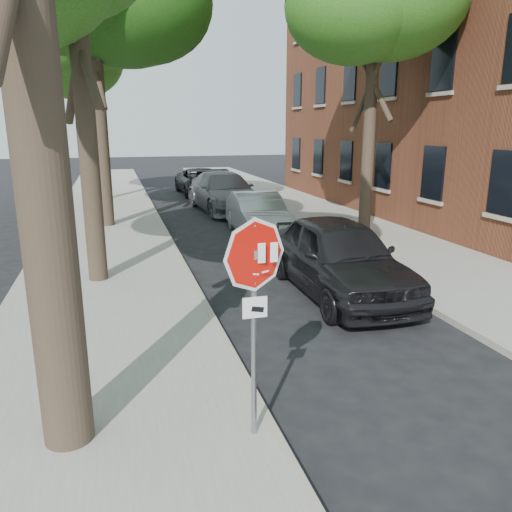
{
  "coord_description": "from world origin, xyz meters",
  "views": [
    {
      "loc": [
        -2.11,
        -5.02,
        3.65
      ],
      "look_at": [
        -0.42,
        0.91,
        2.05
      ],
      "focal_mm": 35.0,
      "sensor_mm": 36.0,
      "label": 1
    }
  ],
  "objects_px": {
    "car_b": "(258,214)",
    "stop_sign": "(254,287)",
    "tree_right": "(374,7)",
    "car_c": "(224,192)",
    "tree_far": "(90,48)",
    "car_a": "(339,256)",
    "car_d": "(202,182)",
    "apartment_building": "(500,29)"
  },
  "relations": [
    {
      "from": "tree_right",
      "to": "car_a",
      "type": "bearing_deg",
      "value": -122.33
    },
    {
      "from": "stop_sign",
      "to": "tree_right",
      "type": "height_order",
      "value": "tree_right"
    },
    {
      "from": "car_a",
      "to": "car_c",
      "type": "distance_m",
      "value": 11.9
    },
    {
      "from": "car_a",
      "to": "apartment_building",
      "type": "bearing_deg",
      "value": 39.54
    },
    {
      "from": "stop_sign",
      "to": "car_a",
      "type": "relative_size",
      "value": 0.52
    },
    {
      "from": "car_a",
      "to": "stop_sign",
      "type": "bearing_deg",
      "value": -123.98
    },
    {
      "from": "car_b",
      "to": "car_c",
      "type": "xyz_separation_m",
      "value": [
        0.0,
        5.41,
        0.12
      ]
    },
    {
      "from": "apartment_building",
      "to": "car_d",
      "type": "relative_size",
      "value": 3.94
    },
    {
      "from": "apartment_building",
      "to": "car_c",
      "type": "height_order",
      "value": "apartment_building"
    },
    {
      "from": "apartment_building",
      "to": "stop_sign",
      "type": "bearing_deg",
      "value": -136.35
    },
    {
      "from": "stop_sign",
      "to": "car_d",
      "type": "relative_size",
      "value": 0.51
    },
    {
      "from": "car_b",
      "to": "car_d",
      "type": "height_order",
      "value": "car_b"
    },
    {
      "from": "tree_far",
      "to": "car_c",
      "type": "relative_size",
      "value": 1.6
    },
    {
      "from": "tree_far",
      "to": "car_d",
      "type": "height_order",
      "value": "tree_far"
    },
    {
      "from": "car_c",
      "to": "stop_sign",
      "type": "bearing_deg",
      "value": -105.18
    },
    {
      "from": "apartment_building",
      "to": "stop_sign",
      "type": "relative_size",
      "value": 7.74
    },
    {
      "from": "stop_sign",
      "to": "car_d",
      "type": "bearing_deg",
      "value": 81.64
    },
    {
      "from": "apartment_building",
      "to": "tree_right",
      "type": "xyz_separation_m",
      "value": [
        -8.02,
        -3.89,
        -0.44
      ]
    },
    {
      "from": "stop_sign",
      "to": "car_c",
      "type": "bearing_deg",
      "value": 78.82
    },
    {
      "from": "tree_right",
      "to": "car_b",
      "type": "height_order",
      "value": "tree_right"
    },
    {
      "from": "car_b",
      "to": "car_c",
      "type": "height_order",
      "value": "car_c"
    },
    {
      "from": "stop_sign",
      "to": "car_b",
      "type": "xyz_separation_m",
      "value": [
        3.3,
        11.29,
        -1.22
      ]
    },
    {
      "from": "tree_far",
      "to": "car_a",
      "type": "xyz_separation_m",
      "value": [
        5.32,
        -16.34,
        -6.36
      ]
    },
    {
      "from": "tree_far",
      "to": "tree_right",
      "type": "relative_size",
      "value": 1.0
    },
    {
      "from": "apartment_building",
      "to": "car_d",
      "type": "xyz_separation_m",
      "value": [
        -11.4,
        8.44,
        -6.94
      ]
    },
    {
      "from": "stop_sign",
      "to": "tree_right",
      "type": "xyz_separation_m",
      "value": [
        6.68,
        10.14,
        5.26
      ]
    },
    {
      "from": "tree_right",
      "to": "car_b",
      "type": "distance_m",
      "value": 7.4
    },
    {
      "from": "car_b",
      "to": "stop_sign",
      "type": "bearing_deg",
      "value": -103.5
    },
    {
      "from": "apartment_building",
      "to": "stop_sign",
      "type": "distance_m",
      "value": 21.1
    },
    {
      "from": "tree_far",
      "to": "stop_sign",
      "type": "bearing_deg",
      "value": -84.54
    },
    {
      "from": "tree_far",
      "to": "tree_right",
      "type": "bearing_deg",
      "value": -51.66
    },
    {
      "from": "tree_far",
      "to": "apartment_building",
      "type": "bearing_deg",
      "value": -23.04
    },
    {
      "from": "apartment_building",
      "to": "tree_right",
      "type": "bearing_deg",
      "value": -154.13
    },
    {
      "from": "tree_right",
      "to": "car_c",
      "type": "distance_m",
      "value": 9.75
    },
    {
      "from": "car_a",
      "to": "car_b",
      "type": "xyz_separation_m",
      "value": [
        0.0,
        6.49,
        -0.13
      ]
    },
    {
      "from": "car_c",
      "to": "tree_right",
      "type": "bearing_deg",
      "value": -66.75
    },
    {
      "from": "tree_far",
      "to": "car_d",
      "type": "relative_size",
      "value": 1.82
    },
    {
      "from": "tree_right",
      "to": "car_b",
      "type": "bearing_deg",
      "value": 161.18
    },
    {
      "from": "apartment_building",
      "to": "car_c",
      "type": "relative_size",
      "value": 3.48
    },
    {
      "from": "apartment_building",
      "to": "tree_right",
      "type": "distance_m",
      "value": 8.93
    },
    {
      "from": "tree_far",
      "to": "car_a",
      "type": "bearing_deg",
      "value": -71.96
    },
    {
      "from": "car_c",
      "to": "tree_far",
      "type": "bearing_deg",
      "value": 136.17
    }
  ]
}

